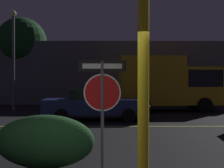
# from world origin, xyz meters

# --- Properties ---
(road_center_stripe) EXTENTS (34.57, 0.12, 0.01)m
(road_center_stripe) POSITION_xyz_m (0.00, 8.27, 0.00)
(road_center_stripe) COLOR gold
(road_center_stripe) RESTS_ON ground_plane
(stop_sign) EXTENTS (0.95, 0.06, 2.24)m
(stop_sign) POSITION_xyz_m (0.50, 2.06, 1.61)
(stop_sign) COLOR #4C4C51
(stop_sign) RESTS_ON ground_plane
(yellow_pole_right) EXTENTS (0.15, 0.15, 3.53)m
(yellow_pole_right) POSITION_xyz_m (1.10, 0.09, 1.76)
(yellow_pole_right) COLOR yellow
(yellow_pole_right) RESTS_ON ground_plane
(hedge_bush_2) EXTENTS (2.08, 0.84, 1.13)m
(hedge_bush_2) POSITION_xyz_m (-0.71, 2.46, 0.56)
(hedge_bush_2) COLOR #1E4C23
(hedge_bush_2) RESTS_ON ground_plane
(passing_car_2) EXTENTS (4.83, 1.88, 1.43)m
(passing_car_2) POSITION_xyz_m (-0.02, 10.19, 0.72)
(passing_car_2) COLOR navy
(passing_car_2) RESTS_ON ground_plane
(delivery_truck) EXTENTS (5.95, 2.67, 3.20)m
(delivery_truck) POSITION_xyz_m (4.21, 14.32, 1.70)
(delivery_truck) COLOR gold
(delivery_truck) RESTS_ON ground_plane
(street_lamp) EXTENTS (0.37, 0.37, 5.93)m
(street_lamp) POSITION_xyz_m (-5.02, 14.33, 3.54)
(street_lamp) COLOR #4C4C51
(street_lamp) RESTS_ON ground_plane
(tree_0) EXTENTS (3.88, 3.88, 6.64)m
(tree_0) POSITION_xyz_m (-6.16, 20.07, 4.69)
(tree_0) COLOR #422D1E
(tree_0) RESTS_ON ground_plane
(building_backdrop) EXTENTS (21.91, 4.48, 4.69)m
(building_backdrop) POSITION_xyz_m (0.88, 20.93, 2.34)
(building_backdrop) COLOR #4C4C56
(building_backdrop) RESTS_ON ground_plane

